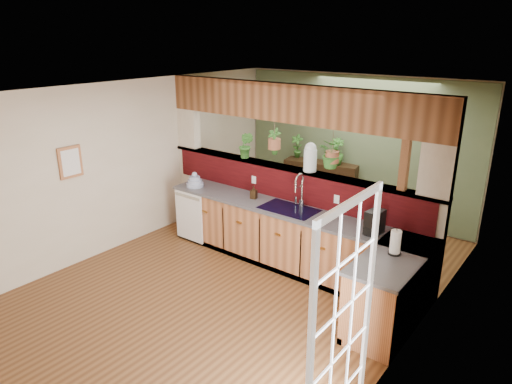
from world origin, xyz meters
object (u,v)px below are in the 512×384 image
Objects in this scene: dish_stack at (195,182)px; shelving_console at (320,185)px; glass_jar at (310,157)px; soap_dispenser at (254,192)px; paper_towel at (395,243)px; coffee_maker at (374,223)px; faucet at (300,189)px.

dish_stack is 0.20× the size of shelving_console.
soap_dispenser is at bearing -156.31° from glass_jar.
shelving_console is (-2.51, 2.72, -0.54)m from paper_towel.
coffee_maker is 0.99× the size of paper_towel.
paper_towel is at bearing -5.62° from dish_stack.
coffee_maker is at bearing -59.10° from shelving_console.
soap_dispenser reaches higher than shelving_console.
glass_jar is 2.37m from shelving_console.
dish_stack is 1.42× the size of soap_dispenser.
glass_jar is at bearing 86.30° from faucet.
shelving_console is at bearing 67.28° from dish_stack.
dish_stack is at bearing -123.68° from shelving_console.
dish_stack is 3.52m from paper_towel.
shelving_console is at bearing 132.78° from paper_towel.
dish_stack is 2.61m from shelving_console.
faucet is 1.68× the size of paper_towel.
dish_stack reaches higher than soap_dispenser.
shelving_console is (0.99, 2.37, -0.48)m from dish_stack.
faucet is at bearing 176.79° from coffee_maker.
glass_jar is 0.30× the size of shelving_console.
glass_jar reaches higher than shelving_console.
glass_jar reaches higher than faucet.
paper_towel is at bearing -58.18° from shelving_console.
faucet is 0.78m from soap_dispenser.
faucet is 1.76m from paper_towel.
paper_towel is (3.51, -0.35, 0.06)m from dish_stack.
glass_jar is at bearing 14.12° from dish_stack.
faucet reaches higher than dish_stack.
paper_towel reaches higher than shelving_console.
paper_towel is 0.22× the size of shelving_console.
soap_dispenser is (-0.75, -0.11, -0.18)m from faucet.
glass_jar is (1.87, 0.47, 0.62)m from dish_stack.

